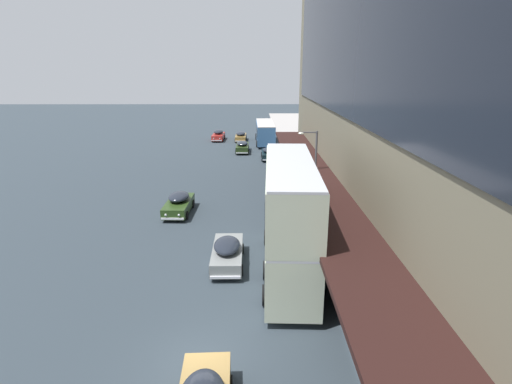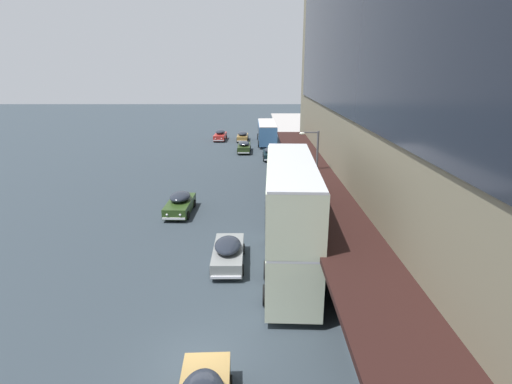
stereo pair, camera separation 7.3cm
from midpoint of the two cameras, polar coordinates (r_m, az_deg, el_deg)
ground at (r=17.05m, az=-7.99°, el=-22.86°), size 240.00×240.00×0.00m
sidewalk_kerb at (r=19.05m, az=29.52°, el=-20.08°), size 10.00×180.00×0.15m
transit_bus_kerbside_front at (r=21.57m, az=4.82°, el=-3.29°), size 3.08×10.74×6.33m
transit_bus_kerbside_rear at (r=61.58m, az=1.41°, el=8.66°), size 2.91×10.30×3.20m
sedan_second_mid at (r=63.81m, az=-2.08°, el=7.96°), size 1.80×4.80×1.51m
sedan_lead_mid at (r=50.62m, az=1.92°, el=5.54°), size 1.87×4.55×1.51m
sedan_trailing_mid at (r=23.40m, az=-4.08°, el=-8.55°), size 1.88×4.63×1.60m
sedan_second_near at (r=32.07m, az=-10.92°, el=-1.59°), size 2.02×4.71×1.61m
sedan_oncoming_front at (r=55.03m, az=-1.87°, el=6.49°), size 1.81×4.95×1.52m
sedan_far_back at (r=64.79m, az=-5.29°, el=8.09°), size 1.95×4.95×1.65m
pedestrian_at_kerb at (r=16.81m, az=16.35°, el=-19.03°), size 0.33×0.60×1.86m
street_lamp at (r=30.98m, az=8.24°, el=3.83°), size 1.50×0.28×6.34m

